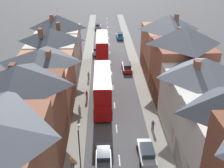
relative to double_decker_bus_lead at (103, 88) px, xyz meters
The scene contains 19 objects.
pavement_left 14.25m from the double_decker_bus_lead, 103.61° to the left, with size 2.20×104.00×0.14m, color gray.
pavement_right 15.50m from the double_decker_bus_lead, 63.06° to the left, with size 2.20×104.00×0.14m, color gray.
centre_line_dashes 12.07m from the double_decker_bus_lead, 81.13° to the left, with size 0.14×97.80×0.01m.
terrace_row_left 12.24m from the double_decker_bus_lead, 134.25° to the right, with size 8.00×55.19×11.91m.
terrace_row_right 16.51m from the double_decker_bus_lead, 42.31° to the right, with size 8.00×54.08×13.82m.
double_decker_bus_lead is the anchor object (origin of this frame).
double_decker_bus_mid_street 19.37m from the double_decker_bus_lead, 90.00° to the left, with size 2.74×10.80×5.30m.
car_near_silver 45.35m from the double_decker_bus_lead, 91.63° to the left, with size 1.90×3.82×1.66m.
car_parked_right_a 12.72m from the double_decker_bus_lead, 89.96° to the right, with size 1.90×4.14×1.58m.
car_mid_black 13.29m from the double_decker_bus_lead, 68.06° to the right, with size 1.90×4.49×1.58m.
car_parked_left_b 13.95m from the double_decker_bus_lead, 69.16° to the left, with size 1.90×4.59×1.58m.
car_mid_white 22.88m from the double_decker_bus_lead, 93.25° to the left, with size 1.90×4.00×1.66m.
car_far_grey 35.21m from the double_decker_bus_lead, 81.97° to the left, with size 1.90×4.41×1.64m.
pedestrian_near_right 14.09m from the double_decker_bus_lead, 103.84° to the right, with size 0.36×0.22×1.61m.
pedestrian_mid_left 9.83m from the double_decker_bus_lead, 47.75° to the right, with size 0.36×0.22×1.61m.
pedestrian_mid_right 4.85m from the double_decker_bus_lead, 138.19° to the right, with size 0.36×0.22×1.61m.
pedestrian_far_left 3.37m from the double_decker_bus_lead, 152.25° to the left, with size 0.36×0.22×1.61m.
pedestrian_far_right 9.15m from the double_decker_bus_lead, 106.48° to the left, with size 0.36×0.22×1.61m.
street_lamp 13.99m from the double_decker_bus_lead, 100.05° to the right, with size 0.20×1.12×5.50m.
Camera 1 is at (-1.70, -10.65, 21.04)m, focal length 42.00 mm.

